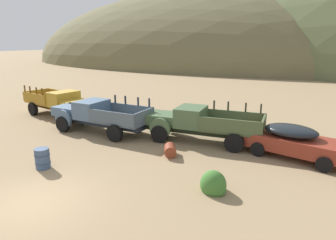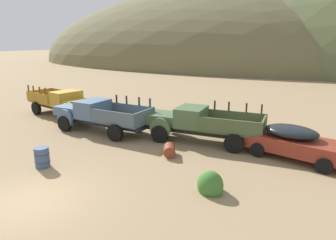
% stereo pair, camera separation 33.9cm
% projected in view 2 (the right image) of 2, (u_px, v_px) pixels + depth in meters
% --- Properties ---
extents(ground_plane, '(300.00, 300.00, 0.00)m').
position_uv_depth(ground_plane, '(28.00, 202.00, 10.37)').
color(ground_plane, '#937A56').
extents(hill_distant, '(107.02, 57.46, 35.14)m').
position_uv_depth(hill_distant, '(224.00, 63.00, 74.25)').
color(hill_distant, brown).
rests_on(hill_distant, ground).
extents(truck_mustard, '(6.47, 3.07, 2.16)m').
position_uv_depth(truck_mustard, '(66.00, 103.00, 21.92)').
color(truck_mustard, '#593D12').
rests_on(truck_mustard, ground).
extents(truck_chalk_blue, '(6.43, 2.45, 2.16)m').
position_uv_depth(truck_chalk_blue, '(95.00, 115.00, 18.41)').
color(truck_chalk_blue, '#262D39').
rests_on(truck_chalk_blue, ground).
extents(truck_weathered_green, '(6.75, 2.83, 2.16)m').
position_uv_depth(truck_weathered_green, '(194.00, 123.00, 16.49)').
color(truck_weathered_green, '#232B1B').
rests_on(truck_weathered_green, ground).
extents(car_rust_red, '(5.24, 2.69, 1.57)m').
position_uv_depth(car_rust_red, '(300.00, 143.00, 13.91)').
color(car_rust_red, maroon).
rests_on(car_rust_red, ground).
extents(oil_drum_foreground, '(0.66, 0.66, 0.90)m').
position_uv_depth(oil_drum_foreground, '(42.00, 157.00, 13.16)').
color(oil_drum_foreground, '#384C6B').
rests_on(oil_drum_foreground, ground).
extents(oil_drum_tipped, '(0.91, 1.01, 0.56)m').
position_uv_depth(oil_drum_tipped, '(169.00, 150.00, 14.50)').
color(oil_drum_tipped, brown).
rests_on(oil_drum_tipped, ground).
extents(bush_back_edge, '(1.00, 1.00, 1.07)m').
position_uv_depth(bush_back_edge, '(211.00, 185.00, 11.03)').
color(bush_back_edge, '#3D702D').
rests_on(bush_back_edge, ground).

